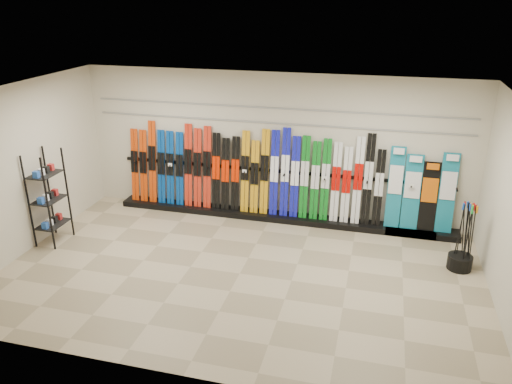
# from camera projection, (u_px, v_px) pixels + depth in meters

# --- Properties ---
(floor) EXTENTS (8.00, 8.00, 0.00)m
(floor) POSITION_uv_depth(u_px,v_px,m) (240.00, 274.00, 8.42)
(floor) COLOR gray
(floor) RESTS_ON ground
(back_wall) EXTENTS (8.00, 0.00, 8.00)m
(back_wall) POSITION_uv_depth(u_px,v_px,m) (273.00, 147.00, 10.11)
(back_wall) COLOR beige
(back_wall) RESTS_ON floor
(left_wall) EXTENTS (0.00, 5.00, 5.00)m
(left_wall) POSITION_uv_depth(u_px,v_px,m) (21.00, 170.00, 8.79)
(left_wall) COLOR beige
(left_wall) RESTS_ON floor
(ceiling) EXTENTS (8.00, 8.00, 0.00)m
(ceiling) POSITION_uv_depth(u_px,v_px,m) (237.00, 96.00, 7.30)
(ceiling) COLOR silver
(ceiling) RESTS_ON back_wall
(ski_rack_base) EXTENTS (8.00, 0.40, 0.12)m
(ski_rack_base) POSITION_uv_depth(u_px,v_px,m) (281.00, 217.00, 10.39)
(ski_rack_base) COLOR black
(ski_rack_base) RESTS_ON floor
(skis) EXTENTS (5.38, 0.25, 1.82)m
(skis) POSITION_uv_depth(u_px,v_px,m) (250.00, 173.00, 10.27)
(skis) COLOR #C53808
(skis) RESTS_ON ski_rack_base
(snowboards) EXTENTS (1.26, 0.24, 1.59)m
(snowboards) POSITION_uv_depth(u_px,v_px,m) (421.00, 192.00, 9.53)
(snowboards) COLOR #14728C
(snowboards) RESTS_ON ski_rack_base
(accessory_rack) EXTENTS (0.40, 0.60, 1.78)m
(accessory_rack) POSITION_uv_depth(u_px,v_px,m) (49.00, 198.00, 9.21)
(accessory_rack) COLOR black
(accessory_rack) RESTS_ON floor
(pole_bin) EXTENTS (0.41, 0.41, 0.25)m
(pole_bin) POSITION_uv_depth(u_px,v_px,m) (460.00, 262.00, 8.53)
(pole_bin) COLOR black
(pole_bin) RESTS_ON floor
(ski_poles) EXTENTS (0.26, 0.30, 1.18)m
(ski_poles) POSITION_uv_depth(u_px,v_px,m) (466.00, 236.00, 8.36)
(ski_poles) COLOR black
(ski_poles) RESTS_ON pole_bin
(slatwall_rail_0) EXTENTS (7.60, 0.02, 0.03)m
(slatwall_rail_0) POSITION_uv_depth(u_px,v_px,m) (273.00, 123.00, 9.90)
(slatwall_rail_0) COLOR gray
(slatwall_rail_0) RESTS_ON back_wall
(slatwall_rail_1) EXTENTS (7.60, 0.02, 0.03)m
(slatwall_rail_1) POSITION_uv_depth(u_px,v_px,m) (274.00, 108.00, 9.79)
(slatwall_rail_1) COLOR gray
(slatwall_rail_1) RESTS_ON back_wall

